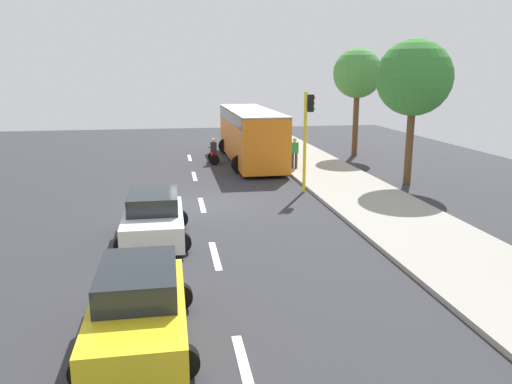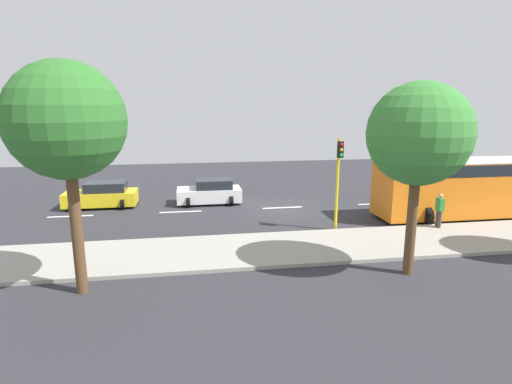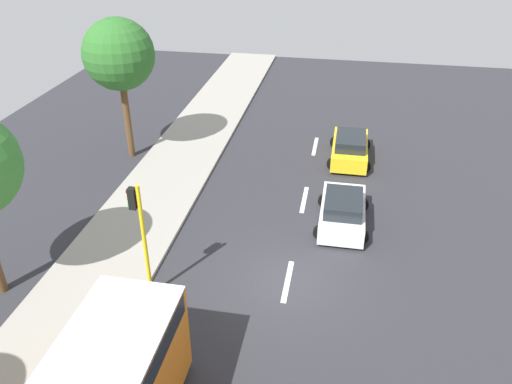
{
  "view_description": "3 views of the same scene",
  "coord_description": "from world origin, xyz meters",
  "px_view_note": "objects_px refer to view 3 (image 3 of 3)",
  "views": [
    {
      "loc": [
        -1.19,
        -20.2,
        5.3
      ],
      "look_at": [
        1.75,
        -3.0,
        1.18
      ],
      "focal_mm": 35.49,
      "sensor_mm": 36.0,
      "label": 1
    },
    {
      "loc": [
        22.96,
        -5.32,
        6.06
      ],
      "look_at": [
        3.06,
        -2.09,
        1.69
      ],
      "focal_mm": 28.43,
      "sensor_mm": 36.0,
      "label": 2
    },
    {
      "loc": [
        -1.57,
        14.84,
        12.54
      ],
      "look_at": [
        1.83,
        -3.4,
        1.72
      ],
      "focal_mm": 36.07,
      "sensor_mm": 36.0,
      "label": 3
    }
  ],
  "objects_px": {
    "car_white": "(343,211)",
    "traffic_light_corner": "(140,226)",
    "car_yellow_cab": "(350,148)",
    "pedestrian_near_signal": "(55,382)",
    "street_tree_south": "(119,55)"
  },
  "relations": [
    {
      "from": "pedestrian_near_signal",
      "to": "street_tree_south",
      "type": "xyz_separation_m",
      "value": [
        4.3,
        -15.57,
        4.49
      ]
    },
    {
      "from": "traffic_light_corner",
      "to": "street_tree_south",
      "type": "distance_m",
      "value": 11.99
    },
    {
      "from": "pedestrian_near_signal",
      "to": "street_tree_south",
      "type": "height_order",
      "value": "street_tree_south"
    },
    {
      "from": "car_yellow_cab",
      "to": "car_white",
      "type": "bearing_deg",
      "value": 88.86
    },
    {
      "from": "street_tree_south",
      "to": "traffic_light_corner",
      "type": "bearing_deg",
      "value": 115.24
    },
    {
      "from": "car_white",
      "to": "pedestrian_near_signal",
      "type": "distance_m",
      "value": 13.04
    },
    {
      "from": "car_white",
      "to": "street_tree_south",
      "type": "distance_m",
      "value": 13.49
    },
    {
      "from": "pedestrian_near_signal",
      "to": "street_tree_south",
      "type": "distance_m",
      "value": 16.77
    },
    {
      "from": "car_yellow_cab",
      "to": "pedestrian_near_signal",
      "type": "distance_m",
      "value": 18.79
    },
    {
      "from": "car_yellow_cab",
      "to": "car_white",
      "type": "xyz_separation_m",
      "value": [
        0.13,
        6.46,
        -0.0
      ]
    },
    {
      "from": "car_white",
      "to": "street_tree_south",
      "type": "relative_size",
      "value": 0.53
    },
    {
      "from": "car_white",
      "to": "traffic_light_corner",
      "type": "xyz_separation_m",
      "value": [
        6.66,
        5.78,
        2.22
      ]
    },
    {
      "from": "traffic_light_corner",
      "to": "street_tree_south",
      "type": "bearing_deg",
      "value": -64.76
    },
    {
      "from": "car_white",
      "to": "traffic_light_corner",
      "type": "bearing_deg",
      "value": 40.95
    },
    {
      "from": "pedestrian_near_signal",
      "to": "street_tree_south",
      "type": "relative_size",
      "value": 0.23
    }
  ]
}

